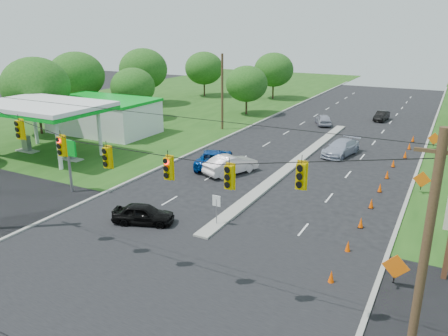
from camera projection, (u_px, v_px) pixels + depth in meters
The scene contains 36 objects.
ground at pixel (160, 271), 22.43m from camera, with size 160.00×160.00×0.00m, color black.
grass_left at pixel (56, 131), 52.64m from camera, with size 40.00×160.00×0.06m, color #1E4714.
cross_street at pixel (160, 271), 22.43m from camera, with size 160.00×14.00×0.02m, color black.
curb_left at pixel (240, 132), 52.13m from camera, with size 0.25×110.00×0.16m, color gray.
curb_right at pixel (423, 154), 43.09m from camera, with size 0.25×110.00×0.16m, color gray.
median at pixel (296, 163), 40.05m from camera, with size 1.00×34.00×0.18m, color gray.
median_sign at pixel (216, 204), 27.01m from camera, with size 0.55×0.06×2.05m.
signal_span at pixel (141, 186), 20.08m from camera, with size 25.60×0.32×9.00m.
utility_pole_far_left at pixel (222, 92), 51.81m from camera, with size 0.28×0.28×9.00m, color #422D1C.
gas_station at pixel (95, 114), 49.20m from camera, with size 18.40×19.70×5.20m.
cone_0 at pixel (331, 277), 21.24m from camera, with size 0.32×0.32×0.70m, color #FF4F01.
cone_1 at pixel (348, 246), 24.17m from camera, with size 0.32×0.32×0.70m, color #FF4F01.
cone_2 at pixel (361, 223), 27.11m from camera, with size 0.32×0.32×0.70m, color #FF4F01.
cone_3 at pixel (371, 203), 30.05m from camera, with size 0.32×0.32×0.70m, color #FF4F01.
cone_4 at pixel (380, 188), 32.99m from camera, with size 0.32×0.32×0.70m, color #FF4F01.
cone_5 at pixel (387, 174), 35.92m from camera, with size 0.32×0.32×0.70m, color #FF4F01.
cone_6 at pixel (393, 163), 38.86m from camera, with size 0.32×0.32×0.70m, color #FF4F01.
cone_7 at pixel (405, 155), 41.53m from camera, with size 0.32×0.32×0.70m, color #FF4F01.
cone_8 at pixel (409, 146), 44.47m from camera, with size 0.32×0.32×0.70m, color #FF4F01.
cone_9 at pixel (413, 139), 47.40m from camera, with size 0.32×0.32×0.70m, color #FF4F01.
work_sign_0 at pixel (396, 268), 20.62m from camera, with size 1.27×0.58×1.37m.
work_sign_1 at pixel (422, 180), 32.37m from camera, with size 1.27×0.58×1.37m.
work_sign_2 at pixel (434, 139), 44.12m from camera, with size 1.27×0.58×1.37m.
tree_1 at pixel (36, 86), 49.24m from camera, with size 7.56×7.56×8.82m.
tree_2 at pixel (133, 87), 57.90m from camera, with size 5.88×5.88×6.86m.
tree_3 at pixel (143, 69), 68.60m from camera, with size 7.56×7.56×8.82m.
tree_4 at pixel (204, 68), 77.07m from camera, with size 6.72×6.72×7.84m.
tree_5 at pixel (247, 84), 60.93m from camera, with size 5.88×5.88×6.86m.
tree_6 at pixel (274, 70), 74.22m from camera, with size 6.72×6.72×7.84m.
tree_14 at pixel (77, 76), 59.42m from camera, with size 7.56×7.56×8.82m.
black_sedan at pixel (143, 214), 27.58m from camera, with size 1.57×3.91×1.33m, color black.
white_sedan at pixel (231, 164), 37.01m from camera, with size 1.71×4.91×1.62m, color silver.
blue_pickup at pixel (214, 158), 38.88m from camera, with size 2.58×5.59×1.55m, color navy.
silver_car_far at pixel (341, 148), 42.31m from camera, with size 2.10×5.17×1.50m, color #A3A9BF.
silver_car_oncoming at pixel (323, 120), 55.43m from camera, with size 1.65×4.11×1.40m, color #9899AA.
dark_car_receding at pixel (382, 116), 58.04m from camera, with size 1.33×3.82×1.26m, color black.
Camera 1 is at (12.17, -15.84, 11.95)m, focal length 35.00 mm.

